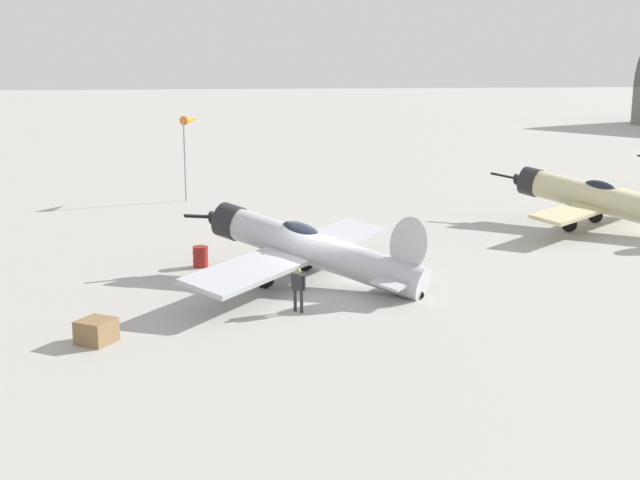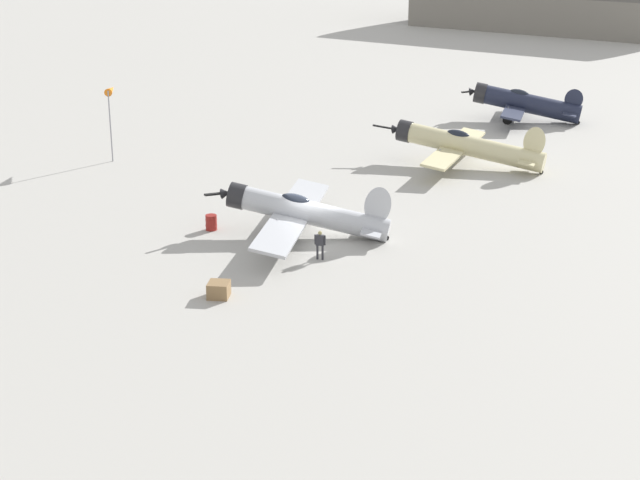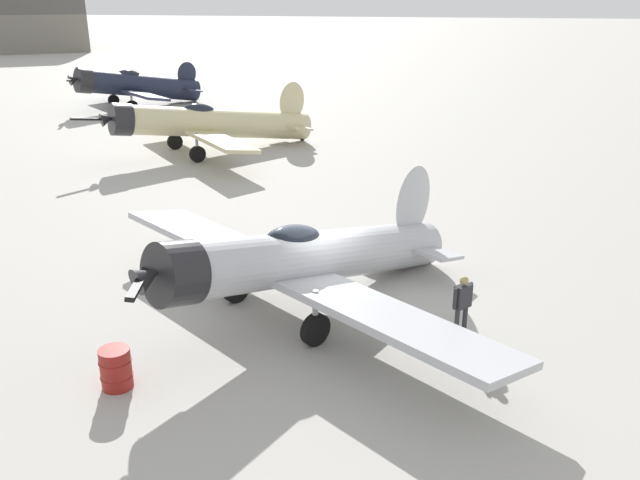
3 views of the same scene
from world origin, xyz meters
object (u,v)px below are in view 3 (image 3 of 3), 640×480
at_px(airplane_mid_apron, 209,123).
at_px(ground_crew_mechanic, 462,301).
at_px(fuel_drum, 116,368).
at_px(airplane_far_line, 135,85).
at_px(airplane_foreground, 305,259).

relative_size(airplane_mid_apron, ground_crew_mechanic, 6.23).
bearing_deg(ground_crew_mechanic, fuel_drum, 68.50).
bearing_deg(airplane_mid_apron, ground_crew_mechanic, 83.74).
bearing_deg(airplane_far_line, ground_crew_mechanic, 78.59).
xyz_separation_m(airplane_far_line, fuel_drum, (-15.05, 33.38, -1.10)).
distance_m(airplane_mid_apron, airplane_far_line, 15.85).
distance_m(airplane_foreground, airplane_mid_apron, 18.63).
height_order(airplane_foreground, fuel_drum, airplane_foreground).
height_order(airplane_foreground, ground_crew_mechanic, airplane_foreground).
distance_m(airplane_far_line, ground_crew_mechanic, 37.26).
distance_m(airplane_foreground, ground_crew_mechanic, 4.09).
distance_m(airplane_foreground, fuel_drum, 5.46).
bearing_deg(airplane_foreground, fuel_drum, 0.12).
bearing_deg(airplane_far_line, airplane_mid_apron, 80.36).
distance_m(airplane_mid_apron, ground_crew_mechanic, 21.42).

